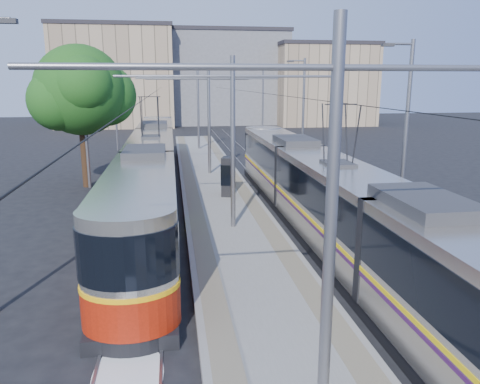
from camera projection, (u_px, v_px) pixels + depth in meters
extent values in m
plane|color=black|center=(273.00, 328.00, 12.26)|extent=(160.00, 160.00, 0.00)
cube|color=gray|center=(214.00, 185.00, 28.59)|extent=(4.00, 50.00, 0.30)
cube|color=gray|center=(190.00, 183.00, 28.35)|extent=(0.70, 50.00, 0.01)
cube|color=gray|center=(237.00, 181.00, 28.76)|extent=(0.70, 50.00, 0.01)
cube|color=gray|center=(142.00, 189.00, 28.01)|extent=(0.07, 70.00, 0.03)
cube|color=gray|center=(166.00, 188.00, 28.21)|extent=(0.07, 70.00, 0.03)
cube|color=gray|center=(260.00, 185.00, 29.03)|extent=(0.07, 70.00, 0.03)
cube|color=gray|center=(283.00, 185.00, 29.23)|extent=(0.07, 70.00, 0.03)
cube|color=black|center=(153.00, 192.00, 26.43)|extent=(2.30, 31.97, 0.40)
cube|color=#B0ACA1|center=(152.00, 163.00, 26.05)|extent=(2.40, 30.37, 2.90)
cube|color=black|center=(152.00, 155.00, 25.93)|extent=(2.43, 30.37, 1.30)
cube|color=#F9AF0D|center=(152.00, 170.00, 26.14)|extent=(2.43, 30.37, 0.12)
cube|color=#A41C09|center=(153.00, 179.00, 26.25)|extent=(2.42, 30.37, 1.10)
cube|color=#2D2D30|center=(151.00, 135.00, 25.68)|extent=(1.68, 3.00, 0.30)
cube|color=black|center=(334.00, 244.00, 18.02)|extent=(2.30, 30.13, 0.40)
cube|color=#B4AEA5|center=(336.00, 202.00, 17.64)|extent=(2.40, 28.53, 2.90)
cube|color=black|center=(337.00, 190.00, 17.52)|extent=(2.43, 28.53, 1.30)
cube|color=yellow|center=(336.00, 213.00, 17.73)|extent=(2.43, 28.53, 0.12)
cube|color=#3E1449|center=(335.00, 216.00, 17.77)|extent=(2.43, 28.53, 0.10)
cube|color=#2D2D30|center=(338.00, 161.00, 17.27)|extent=(1.68, 3.00, 0.30)
cylinder|color=slate|center=(330.00, 241.00, 7.53)|extent=(0.20, 0.20, 7.00)
cylinder|color=slate|center=(338.00, 68.00, 6.91)|extent=(9.20, 0.10, 0.10)
cylinder|color=slate|center=(233.00, 144.00, 19.08)|extent=(0.20, 0.20, 7.00)
cylinder|color=slate|center=(233.00, 76.00, 18.46)|extent=(9.20, 0.10, 0.10)
cylinder|color=slate|center=(209.00, 121.00, 30.64)|extent=(0.20, 0.20, 7.00)
cylinder|color=slate|center=(208.00, 78.00, 30.02)|extent=(9.20, 0.10, 0.10)
cylinder|color=slate|center=(198.00, 110.00, 42.19)|extent=(0.20, 0.20, 7.00)
cylinder|color=slate|center=(198.00, 79.00, 41.57)|extent=(9.20, 0.10, 0.10)
cylinder|color=black|center=(150.00, 95.00, 26.84)|extent=(0.02, 70.00, 0.02)
cylinder|color=black|center=(273.00, 94.00, 27.85)|extent=(0.02, 70.00, 0.02)
cube|color=#2D2D30|center=(6.00, 21.00, 11.49)|extent=(0.50, 0.22, 0.12)
cylinder|color=slate|center=(85.00, 121.00, 27.61)|extent=(0.18, 0.18, 8.00)
cube|color=#2D2D30|center=(100.00, 56.00, 26.90)|extent=(0.50, 0.22, 0.12)
cylinder|color=slate|center=(115.00, 107.00, 43.01)|extent=(0.18, 0.18, 8.00)
cube|color=#2D2D30|center=(125.00, 65.00, 42.30)|extent=(0.50, 0.22, 0.12)
cylinder|color=slate|center=(406.00, 136.00, 20.10)|extent=(0.18, 0.18, 8.00)
cube|color=#2D2D30|center=(388.00, 45.00, 19.08)|extent=(0.50, 0.22, 0.12)
cylinder|color=slate|center=(303.00, 113.00, 35.50)|extent=(0.18, 0.18, 8.00)
cube|color=#2D2D30|center=(290.00, 61.00, 34.48)|extent=(0.50, 0.22, 0.12)
cylinder|color=slate|center=(263.00, 103.00, 50.91)|extent=(0.18, 0.18, 8.00)
cube|color=#2D2D30|center=(253.00, 68.00, 49.89)|extent=(0.50, 0.22, 0.12)
cube|color=black|center=(228.00, 176.00, 25.03)|extent=(0.80, 1.03, 2.09)
cube|color=black|center=(228.00, 174.00, 24.99)|extent=(0.85, 1.08, 1.09)
cylinder|color=#382314|center=(85.00, 158.00, 28.34)|extent=(0.48, 0.48, 3.50)
sphere|color=#1A4614|center=(80.00, 90.00, 27.41)|extent=(5.25, 5.25, 5.25)
sphere|color=#1A4614|center=(105.00, 95.00, 28.51)|extent=(3.72, 3.72, 3.72)
cube|color=tan|center=(117.00, 78.00, 67.06)|extent=(16.00, 12.00, 13.45)
cube|color=#262328|center=(114.00, 27.00, 65.46)|extent=(16.32, 12.24, 0.50)
cube|color=slate|center=(224.00, 79.00, 73.19)|extent=(18.00, 14.00, 13.30)
cube|color=#262328|center=(224.00, 33.00, 71.60)|extent=(18.36, 14.28, 0.50)
cube|color=tan|center=(322.00, 86.00, 69.63)|extent=(14.00, 10.00, 11.27)
cube|color=#262328|center=(324.00, 45.00, 68.27)|extent=(14.28, 10.20, 0.50)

